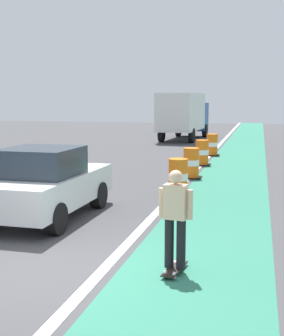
# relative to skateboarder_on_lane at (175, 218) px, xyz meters

# --- Properties ---
(ground_plane) EXTENTS (100.00, 100.00, 0.00)m
(ground_plane) POSITION_rel_skateboarder_on_lane_xyz_m (-2.07, -0.36, -0.91)
(ground_plane) COLOR #424244
(bike_lane_strip) EXTENTS (2.50, 80.00, 0.01)m
(bike_lane_strip) POSITION_rel_skateboarder_on_lane_xyz_m (0.33, 11.64, -0.91)
(bike_lane_strip) COLOR #2D755B
(bike_lane_strip) RESTS_ON ground
(lane_divider_stripe) EXTENTS (0.20, 80.00, 0.01)m
(lane_divider_stripe) POSITION_rel_skateboarder_on_lane_xyz_m (-1.17, 11.64, -0.91)
(lane_divider_stripe) COLOR silver
(lane_divider_stripe) RESTS_ON ground
(skateboarder_on_lane) EXTENTS (0.57, 0.82, 1.69)m
(skateboarder_on_lane) POSITION_rel_skateboarder_on_lane_xyz_m (0.00, 0.00, 0.00)
(skateboarder_on_lane) COLOR black
(skateboarder_on_lane) RESTS_ON ground
(parked_sedan_nearest) EXTENTS (1.97, 4.13, 1.70)m
(parked_sedan_nearest) POSITION_rel_skateboarder_on_lane_xyz_m (-3.60, 2.75, -0.08)
(parked_sedan_nearest) COLOR silver
(parked_sedan_nearest) RESTS_ON ground
(traffic_barrel_front) EXTENTS (0.73, 0.73, 1.09)m
(traffic_barrel_front) POSITION_rel_skateboarder_on_lane_xyz_m (-1.02, 6.14, -0.38)
(traffic_barrel_front) COLOR orange
(traffic_barrel_front) RESTS_ON ground
(traffic_barrel_mid) EXTENTS (0.73, 0.73, 1.09)m
(traffic_barrel_mid) POSITION_rel_skateboarder_on_lane_xyz_m (-1.09, 9.30, -0.38)
(traffic_barrel_mid) COLOR orange
(traffic_barrel_mid) RESTS_ON ground
(traffic_barrel_back) EXTENTS (0.73, 0.73, 1.09)m
(traffic_barrel_back) POSITION_rel_skateboarder_on_lane_xyz_m (-1.12, 12.77, -0.38)
(traffic_barrel_back) COLOR orange
(traffic_barrel_back) RESTS_ON ground
(traffic_barrel_far) EXTENTS (0.73, 0.73, 1.09)m
(traffic_barrel_far) POSITION_rel_skateboarder_on_lane_xyz_m (-1.06, 16.45, -0.38)
(traffic_barrel_far) COLOR orange
(traffic_barrel_far) RESTS_ON ground
(delivery_truck_down_block) EXTENTS (2.70, 7.71, 3.23)m
(delivery_truck_down_block) POSITION_rel_skateboarder_on_lane_xyz_m (-3.98, 25.52, 0.94)
(delivery_truck_down_block) COLOR silver
(delivery_truck_down_block) RESTS_ON ground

